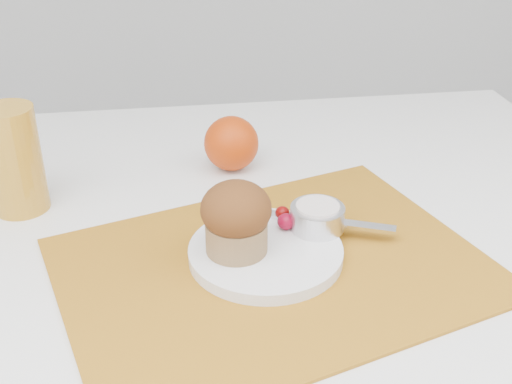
{
  "coord_description": "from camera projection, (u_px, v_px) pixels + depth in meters",
  "views": [
    {
      "loc": [
        -0.05,
        -0.7,
        1.19
      ],
      "look_at": [
        0.05,
        0.01,
        0.8
      ],
      "focal_mm": 45.0,
      "sensor_mm": 36.0,
      "label": 1
    }
  ],
  "objects": [
    {
      "name": "plate",
      "position": [
        266.0,
        252.0,
        0.76
      ],
      "size": [
        0.21,
        0.21,
        0.01
      ],
      "primitive_type": "cylinder",
      "rotation": [
        0.0,
        0.0,
        -0.15
      ],
      "color": "white",
      "rests_on": "placemat"
    },
    {
      "name": "raspberry_near",
      "position": [
        282.0,
        213.0,
        0.81
      ],
      "size": [
        0.02,
        0.02,
        0.02
      ],
      "primitive_type": "ellipsoid",
      "color": "#4F0202",
      "rests_on": "plate"
    },
    {
      "name": "muffin",
      "position": [
        236.0,
        218.0,
        0.73
      ],
      "size": [
        0.08,
        0.08,
        0.09
      ],
      "color": "#967248",
      "rests_on": "plate"
    },
    {
      "name": "juice_glass",
      "position": [
        14.0,
        160.0,
        0.84
      ],
      "size": [
        0.09,
        0.09,
        0.15
      ],
      "primitive_type": "cylinder",
      "rotation": [
        0.0,
        0.0,
        0.37
      ],
      "color": "#C48924",
      "rests_on": "table"
    },
    {
      "name": "raspberry_far",
      "position": [
        286.0,
        221.0,
        0.79
      ],
      "size": [
        0.02,
        0.02,
        0.02
      ],
      "primitive_type": "ellipsoid",
      "color": "#620216",
      "rests_on": "plate"
    },
    {
      "name": "butter_knife",
      "position": [
        320.0,
        220.0,
        0.81
      ],
      "size": [
        0.18,
        0.09,
        0.0
      ],
      "primitive_type": "cube",
      "rotation": [
        0.0,
        0.0,
        -0.39
      ],
      "color": "silver",
      "rests_on": "plate"
    },
    {
      "name": "cream",
      "position": [
        318.0,
        207.0,
        0.78
      ],
      "size": [
        0.07,
        0.07,
        0.01
      ],
      "primitive_type": "cylinder",
      "rotation": [
        0.0,
        0.0,
        0.25
      ],
      "color": "silver",
      "rests_on": "ramekin"
    },
    {
      "name": "placemat",
      "position": [
        274.0,
        267.0,
        0.75
      ],
      "size": [
        0.57,
        0.48,
        0.0
      ],
      "primitive_type": "cube",
      "rotation": [
        0.0,
        0.0,
        0.3
      ],
      "color": "#A66817",
      "rests_on": "table"
    },
    {
      "name": "ramekin",
      "position": [
        317.0,
        218.0,
        0.79
      ],
      "size": [
        0.07,
        0.07,
        0.03
      ],
      "primitive_type": "cylinder",
      "rotation": [
        0.0,
        0.0,
        0.07
      ],
      "color": "silver",
      "rests_on": "plate"
    },
    {
      "name": "orange",
      "position": [
        231.0,
        143.0,
        0.96
      ],
      "size": [
        0.08,
        0.08,
        0.08
      ],
      "primitive_type": "sphere",
      "color": "#C03A06",
      "rests_on": "table"
    }
  ]
}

